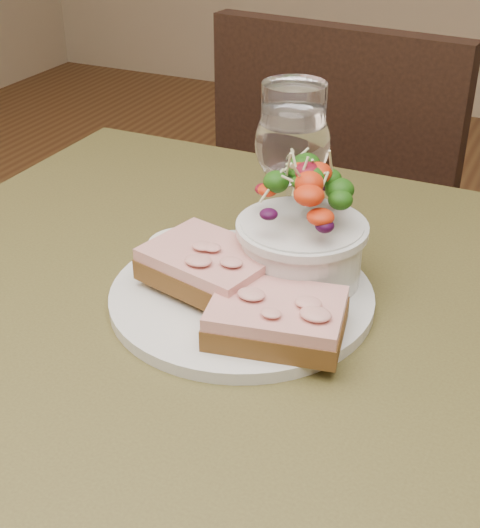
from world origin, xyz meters
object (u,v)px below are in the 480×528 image
at_px(cafe_table, 220,403).
at_px(wine_glass, 292,148).
at_px(sandwich_front, 277,318).
at_px(salad_bowl, 302,225).
at_px(sandwich_back, 210,266).
at_px(ramekin, 182,256).
at_px(dinner_plate, 242,296).
at_px(chair_far, 353,310).

height_order(cafe_table, wine_glass, wine_glass).
distance_m(sandwich_front, salad_bowl, 0.11).
distance_m(sandwich_back, ramekin, 0.04).
relative_size(sandwich_back, ramekin, 2.23).
height_order(dinner_plate, sandwich_back, sandwich_back).
xyz_separation_m(sandwich_front, sandwich_back, (-0.09, 0.04, 0.01)).
relative_size(dinner_plate, wine_glass, 1.46).
distance_m(chair_far, sandwich_front, 0.91).
bearing_deg(dinner_plate, chair_far, 95.78).
height_order(sandwich_front, sandwich_back, sandwich_back).
bearing_deg(sandwich_back, chair_far, 106.94).
bearing_deg(ramekin, chair_far, 90.34).
distance_m(dinner_plate, ramekin, 0.07).
height_order(chair_far, wine_glass, wine_glass).
relative_size(cafe_table, dinner_plate, 3.12).
relative_size(chair_far, sandwich_front, 6.87).
height_order(cafe_table, dinner_plate, dinner_plate).
distance_m(chair_far, dinner_plate, 0.85).
xyz_separation_m(dinner_plate, salad_bowl, (0.04, 0.05, 0.07)).
relative_size(cafe_table, ramekin, 12.91).
height_order(sandwich_front, ramekin, ramekin).
bearing_deg(dinner_plate, salad_bowl, 48.06).
xyz_separation_m(cafe_table, ramekin, (-0.06, 0.04, 0.13)).
height_order(chair_far, sandwich_back, chair_far).
distance_m(cafe_table, ramekin, 0.15).
relative_size(dinner_plate, sandwich_back, 1.86).
height_order(dinner_plate, salad_bowl, salad_bowl).
height_order(sandwich_front, wine_glass, wine_glass).
xyz_separation_m(sandwich_front, ramekin, (-0.12, 0.06, 0.00)).
bearing_deg(chair_far, wine_glass, 103.46).
xyz_separation_m(cafe_table, wine_glass, (0.01, 0.14, 0.22)).
bearing_deg(ramekin, dinner_plate, -4.27).
relative_size(cafe_table, sandwich_back, 5.80).
bearing_deg(wine_glass, chair_far, 97.45).
relative_size(sandwich_front, wine_glass, 0.75).
xyz_separation_m(sandwich_front, wine_glass, (-0.05, 0.16, 0.10)).
height_order(cafe_table, chair_far, chair_far).
bearing_deg(cafe_table, salad_bowl, 60.66).
height_order(chair_far, ramekin, chair_far).
xyz_separation_m(sandwich_back, ramekin, (-0.04, 0.01, -0.00)).
bearing_deg(sandwich_back, sandwich_front, -12.72).
xyz_separation_m(cafe_table, sandwich_front, (0.06, -0.01, 0.13)).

